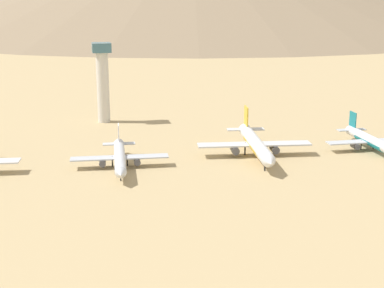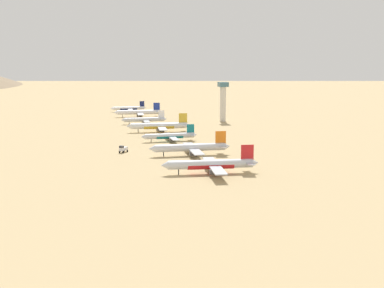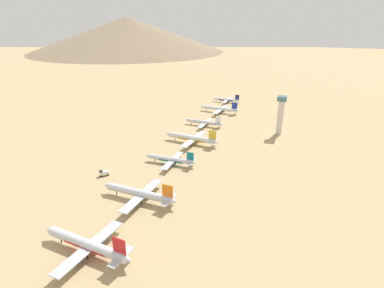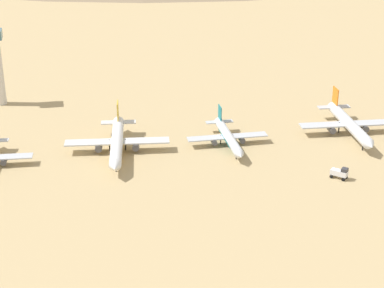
{
  "view_description": "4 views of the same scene",
  "coord_description": "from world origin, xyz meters",
  "px_view_note": "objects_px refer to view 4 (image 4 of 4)",
  "views": [
    {
      "loc": [
        160.62,
        -54.64,
        49.77
      ],
      "look_at": [
        -1.63,
        -18.61,
        5.45
      ],
      "focal_mm": 53.33,
      "sensor_mm": 36.0,
      "label": 1
    },
    {
      "loc": [
        67.31,
        339.38,
        53.15
      ],
      "look_at": [
        -3.12,
        82.95,
        5.59
      ],
      "focal_mm": 47.35,
      "sensor_mm": 36.0,
      "label": 2
    },
    {
      "loc": [
        -71.29,
        212.46,
        88.5
      ],
      "look_at": [
        -7.86,
        18.89,
        6.8
      ],
      "focal_mm": 29.68,
      "sensor_mm": 36.0,
      "label": 3
    },
    {
      "loc": [
        196.53,
        -13.94,
        88.08
      ],
      "look_at": [
        10.74,
        25.05,
        6.76
      ],
      "focal_mm": 59.11,
      "sensor_mm": 36.0,
      "label": 4
    }
  ],
  "objects_px": {
    "parked_jet_4": "(228,137)",
    "parked_jet_5": "(349,124)",
    "service_truck": "(340,173)",
    "parked_jet_3": "(117,142)"
  },
  "relations": [
    {
      "from": "parked_jet_4",
      "to": "service_truck",
      "type": "distance_m",
      "value": 42.71
    },
    {
      "from": "parked_jet_4",
      "to": "parked_jet_5",
      "type": "xyz_separation_m",
      "value": [
        -0.99,
        45.75,
        0.87
      ]
    },
    {
      "from": "service_truck",
      "to": "parked_jet_3",
      "type": "bearing_deg",
      "value": -117.21
    },
    {
      "from": "parked_jet_4",
      "to": "parked_jet_3",
      "type": "bearing_deg",
      "value": -92.23
    },
    {
      "from": "parked_jet_4",
      "to": "service_truck",
      "type": "bearing_deg",
      "value": 40.26
    },
    {
      "from": "parked_jet_4",
      "to": "service_truck",
      "type": "relative_size",
      "value": 6.46
    },
    {
      "from": "parked_jet_3",
      "to": "parked_jet_4",
      "type": "xyz_separation_m",
      "value": [
        1.51,
        38.7,
        -0.85
      ]
    },
    {
      "from": "parked_jet_5",
      "to": "service_truck",
      "type": "bearing_deg",
      "value": -28.4
    },
    {
      "from": "parked_jet_3",
      "to": "parked_jet_4",
      "type": "bearing_deg",
      "value": 87.77
    },
    {
      "from": "service_truck",
      "to": "parked_jet_4",
      "type": "bearing_deg",
      "value": -139.74
    }
  ]
}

